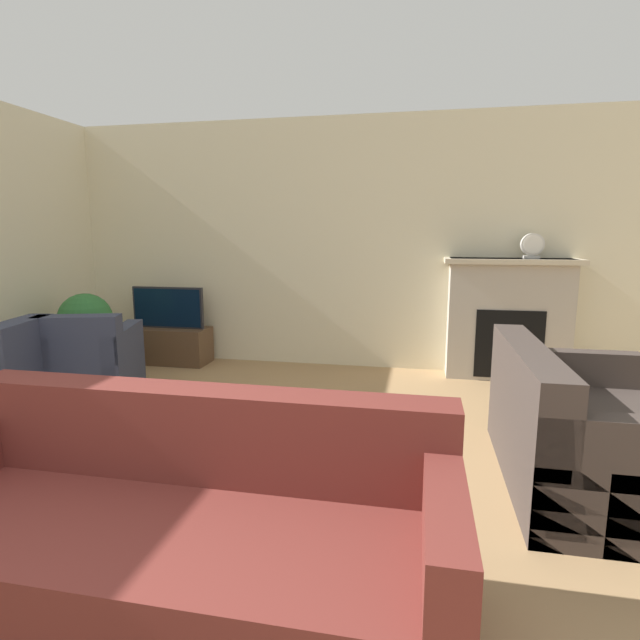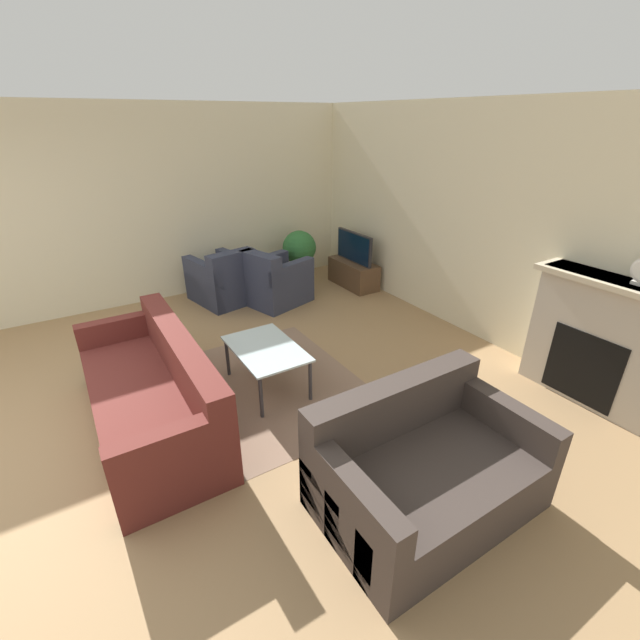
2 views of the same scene
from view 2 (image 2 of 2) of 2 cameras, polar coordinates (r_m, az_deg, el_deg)
The scene contains 13 objects.
ground_plane at distance 4.43m, azimuth -36.72°, elevation -14.92°, with size 20.00×20.00×0.00m, color #9E7A51.
wall_back at distance 5.64m, azimuth 18.19°, elevation 12.47°, with size 8.69×0.06×2.70m.
wall_left at distance 6.75m, azimuth -17.30°, elevation 14.57°, with size 0.06×8.00×2.70m.
area_rug at distance 4.47m, azimuth -7.12°, elevation -8.78°, with size 2.12×1.80×0.00m.
fireplace at distance 4.72m, azimuth 33.18°, elevation -2.17°, with size 1.31×0.38×1.23m.
tv_stand at distance 6.98m, azimuth 4.47°, elevation 6.19°, with size 0.90×0.40×0.41m.
tv at distance 6.85m, azimuth 4.58°, elevation 9.66°, with size 0.84×0.06×0.47m.
couch_sectional at distance 4.07m, azimuth -21.27°, elevation -9.43°, with size 2.15×0.86×0.82m.
couch_loveseat at distance 3.23m, azimuth 13.65°, elevation -18.78°, with size 0.97×1.49×0.82m.
armchair_by_window at distance 6.47m, azimuth -12.89°, elevation 4.92°, with size 1.01×0.87×0.82m.
armchair_accent at distance 6.27m, azimuth -5.85°, elevation 4.79°, with size 0.88×1.00×0.82m.
coffee_table at distance 4.26m, azimuth -7.22°, elevation -4.24°, with size 0.92×0.60×0.45m.
potted_plant at distance 6.98m, azimuth -2.77°, elevation 9.29°, with size 0.54×0.54×0.87m.
Camera 2 is at (3.56, 0.80, 2.51)m, focal length 24.00 mm.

